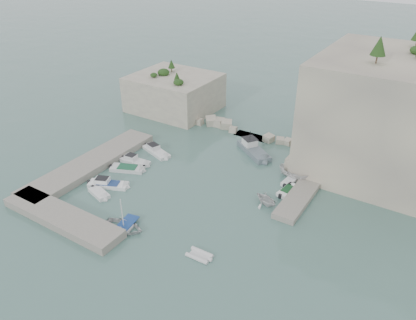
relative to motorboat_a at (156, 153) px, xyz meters
The scene contains 22 objects.
ground 13.74m from the motorboat_a, 35.05° to the right, with size 400.00×400.00×0.00m, color slate.
cliff_east 38.39m from the motorboat_a, 23.80° to the left, with size 26.00×22.00×17.00m, color beige.
cliff_terrace 26.30m from the motorboat_a, 22.63° to the left, with size 8.00×10.00×2.50m, color beige.
outcrop_west 19.53m from the motorboat_a, 117.09° to the left, with size 16.00×14.00×7.00m, color beige.
quay_west 10.60m from the motorboat_a, 122.89° to the right, with size 5.00×24.00×1.10m, color #9E9689.
quay_south 20.44m from the motorboat_a, 86.49° to the right, with size 18.00×4.00×1.10m, color #9E9689.
ledge_east 24.84m from the motorboat_a, ahead, with size 3.00×16.00×0.80m, color #9E9689.
breakwater 17.45m from the motorboat_a, 54.00° to the left, with size 28.00×3.00×1.40m, color beige.
motorboat_a is the anchor object (origin of this frame).
motorboat_b 4.41m from the motorboat_a, 99.90° to the right, with size 5.37×1.76×1.40m, color silver, non-canonical shape.
motorboat_c 6.63m from the motorboat_a, 92.73° to the right, with size 5.64×2.05×0.70m, color silver, non-canonical shape.
motorboat_d 11.48m from the motorboat_a, 87.81° to the right, with size 6.24×1.86×1.40m, color white, non-canonical shape.
motorboat_e 13.81m from the motorboat_a, 86.10° to the right, with size 3.89×1.59×0.70m, color white, non-canonical shape.
rowboat 19.67m from the motorboat_a, 62.93° to the right, with size 3.70×5.18×1.07m, color silver.
inflatable_dinghy 25.49m from the motorboat_a, 40.49° to the right, with size 3.09×1.50×0.44m, color silver, non-canonical shape.
tender_east_a 21.59m from the motorboat_a, ahead, with size 3.02×3.49×1.84m, color silver.
tender_east_b 22.72m from the motorboat_a, ahead, with size 4.17×1.42×0.70m, color white, non-canonical shape.
tender_east_c 22.38m from the motorboat_a, ahead, with size 4.35×1.41×0.70m, color white, non-canonical shape.
tender_east_d 22.54m from the motorboat_a, 11.91° to the left, with size 1.87×4.97×1.92m, color silver.
work_boat 16.02m from the motorboat_a, 32.07° to the left, with size 8.29×2.45×2.20m, color slate, non-canonical shape.
rowboat_mast 19.85m from the motorboat_a, 62.93° to the right, with size 0.10×0.10×4.20m, color white.
vegetation 37.94m from the motorboat_a, 29.58° to the left, with size 53.48×13.88×13.40m.
Camera 1 is at (27.24, -37.11, 31.81)m, focal length 35.00 mm.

